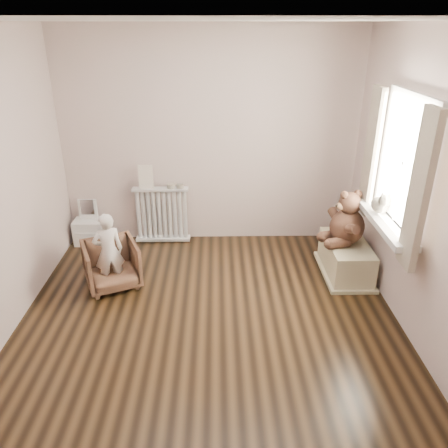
{
  "coord_description": "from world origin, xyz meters",
  "views": [
    {
      "loc": [
        0.08,
        -3.41,
        2.57
      ],
      "look_at": [
        0.15,
        0.45,
        0.8
      ],
      "focal_mm": 35.0,
      "sensor_mm": 36.0,
      "label": 1
    }
  ],
  "objects_px": {
    "armchair": "(112,265)",
    "toy_bench": "(346,257)",
    "radiator": "(162,213)",
    "toy_vanity": "(89,223)",
    "child": "(109,251)",
    "teddy_bear": "(348,219)",
    "plush_cat": "(380,203)"
  },
  "relations": [
    {
      "from": "toy_vanity",
      "to": "plush_cat",
      "type": "xyz_separation_m",
      "value": [
        3.21,
        -1.18,
        0.72
      ]
    },
    {
      "from": "toy_vanity",
      "to": "plush_cat",
      "type": "height_order",
      "value": "plush_cat"
    },
    {
      "from": "radiator",
      "to": "teddy_bear",
      "type": "xyz_separation_m",
      "value": [
        2.11,
        -0.84,
        0.28
      ]
    },
    {
      "from": "toy_vanity",
      "to": "teddy_bear",
      "type": "relative_size",
      "value": 0.97
    },
    {
      "from": "radiator",
      "to": "toy_bench",
      "type": "xyz_separation_m",
      "value": [
        2.14,
        -0.84,
        -0.19
      ]
    },
    {
      "from": "toy_vanity",
      "to": "plush_cat",
      "type": "bearing_deg",
      "value": -20.24
    },
    {
      "from": "radiator",
      "to": "armchair",
      "type": "bearing_deg",
      "value": -111.93
    },
    {
      "from": "toy_bench",
      "to": "teddy_bear",
      "type": "bearing_deg",
      "value": 173.9
    },
    {
      "from": "toy_vanity",
      "to": "toy_bench",
      "type": "distance_m",
      "value": 3.18
    },
    {
      "from": "toy_bench",
      "to": "teddy_bear",
      "type": "relative_size",
      "value": 1.38
    },
    {
      "from": "armchair",
      "to": "teddy_bear",
      "type": "height_order",
      "value": "teddy_bear"
    },
    {
      "from": "armchair",
      "to": "toy_bench",
      "type": "bearing_deg",
      "value": -18.7
    },
    {
      "from": "plush_cat",
      "to": "armchair",
      "type": "bearing_deg",
      "value": -177.67
    },
    {
      "from": "armchair",
      "to": "teddy_bear",
      "type": "relative_size",
      "value": 0.92
    },
    {
      "from": "radiator",
      "to": "toy_bench",
      "type": "height_order",
      "value": "radiator"
    },
    {
      "from": "radiator",
      "to": "plush_cat",
      "type": "relative_size",
      "value": 2.68
    },
    {
      "from": "toy_vanity",
      "to": "radiator",
      "type": "bearing_deg",
      "value": 1.85
    },
    {
      "from": "toy_vanity",
      "to": "child",
      "type": "relative_size",
      "value": 0.69
    },
    {
      "from": "radiator",
      "to": "armchair",
      "type": "distance_m",
      "value": 1.14
    },
    {
      "from": "radiator",
      "to": "toy_vanity",
      "type": "bearing_deg",
      "value": -178.15
    },
    {
      "from": "toy_vanity",
      "to": "armchair",
      "type": "bearing_deg",
      "value": -63.44
    },
    {
      "from": "teddy_bear",
      "to": "toy_vanity",
      "type": "bearing_deg",
      "value": 151.9
    },
    {
      "from": "toy_bench",
      "to": "plush_cat",
      "type": "distance_m",
      "value": 0.89
    },
    {
      "from": "radiator",
      "to": "child",
      "type": "xyz_separation_m",
      "value": [
        -0.42,
        -1.1,
        0.05
      ]
    },
    {
      "from": "radiator",
      "to": "toy_vanity",
      "type": "distance_m",
      "value": 0.94
    },
    {
      "from": "armchair",
      "to": "toy_bench",
      "type": "xyz_separation_m",
      "value": [
        2.56,
        0.21,
        -0.05
      ]
    },
    {
      "from": "toy_bench",
      "to": "toy_vanity",
      "type": "bearing_deg",
      "value": 165.2
    },
    {
      "from": "toy_bench",
      "to": "armchair",
      "type": "bearing_deg",
      "value": -175.38
    },
    {
      "from": "toy_vanity",
      "to": "toy_bench",
      "type": "relative_size",
      "value": 0.7
    },
    {
      "from": "toy_vanity",
      "to": "child",
      "type": "xyz_separation_m",
      "value": [
        0.51,
        -1.07,
        0.16
      ]
    },
    {
      "from": "child",
      "to": "teddy_bear",
      "type": "bearing_deg",
      "value": 162.55
    },
    {
      "from": "toy_vanity",
      "to": "toy_bench",
      "type": "xyz_separation_m",
      "value": [
        3.07,
        -0.81,
        -0.08
      ]
    }
  ]
}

